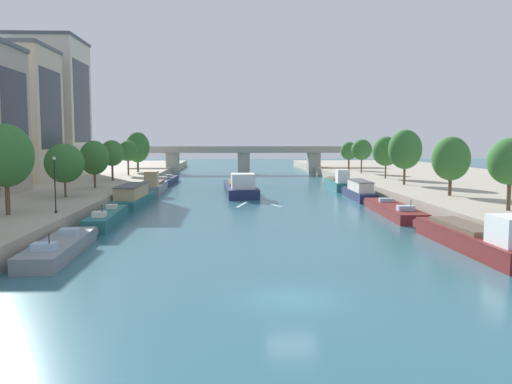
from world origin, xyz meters
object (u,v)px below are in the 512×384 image
Objects in this scene: moored_boat_right_end at (359,191)px; bridge_far at (244,156)px; tree_right_far at (405,149)px; tree_right_distant at (349,151)px; barge_midriver at (240,187)px; tree_right_by_lamp at (451,159)px; tree_left_end_of_row at (138,147)px; tree_right_nearest at (510,162)px; tree_left_midway at (94,158)px; tree_left_far at (128,151)px; lamppost_left_bank at (55,182)px; tree_left_distant at (64,163)px; tree_right_end_of_row at (362,150)px; moored_boat_right_far at (338,183)px; moored_boat_left_lone at (107,217)px; moored_boat_right_second at (475,238)px; moored_boat_right_near at (393,210)px; tree_right_midway at (386,151)px; moored_boat_left_second at (167,181)px; tree_left_second at (6,156)px; moored_boat_left_gap_after at (133,196)px; tree_left_third at (112,153)px; moored_boat_left_upstream at (155,186)px.

bridge_far is (-14.22, 54.92, 3.00)m from moored_boat_right_end.
tree_right_distant is at bearing 89.19° from tree_right_far.
barge_midriver is 2.99× the size of tree_right_by_lamp.
tree_left_end_of_row reaches higher than tree_right_nearest.
tree_right_far is at bearing 90.49° from tree_right_nearest.
tree_right_far is at bearing 91.09° from tree_right_by_lamp.
tree_left_midway is 25.06m from tree_left_far.
tree_left_midway is 24.73m from lamppost_left_bank.
tree_left_distant is 45.18m from tree_right_far.
moored_boat_right_far is at bearing -116.86° from tree_right_end_of_row.
moored_boat_right_second reaches higher than moored_boat_left_lone.
tree_right_far is (7.17, 37.41, 5.60)m from moored_boat_right_second.
tree_right_end_of_row reaches higher than tree_left_distant.
moored_boat_left_lone is 1.62× the size of tree_left_end_of_row.
moored_boat_right_near is 45.89m from tree_right_end_of_row.
moored_boat_right_far is at bearing 89.42° from moored_boat_right_end.
tree_right_end_of_row is at bearing 80.34° from moored_boat_right_near.
tree_left_end_of_row reaches higher than tree_right_midway.
moored_boat_right_second is 2.68× the size of tree_right_distant.
tree_right_distant is (23.67, 34.03, 4.60)m from barge_midriver.
moored_boat_left_second is 2.67× the size of tree_left_distant.
tree_left_second is at bearing -123.31° from tree_right_distant.
tree_right_midway is at bearing 75.14° from moored_boat_right_near.
tree_right_nearest is at bearing -53.71° from barge_midriver.
tree_right_end_of_row is at bearing 43.52° from tree_left_distant.
tree_right_by_lamp is (7.40, -26.58, 4.78)m from moored_boat_right_far.
tree_right_by_lamp is at bearing -9.84° from moored_boat_left_gap_after.
tree_left_distant is (-19.59, -18.54, 4.34)m from barge_midriver.
tree_left_second reaches higher than moored_boat_right_far.
moored_boat_left_gap_after is at bearing -136.72° from barge_midriver.
bridge_far is (21.28, 29.58, -1.92)m from tree_left_far.
tree_left_third is 1.06× the size of tree_right_distant.
tree_right_end_of_row is (42.73, 29.45, 0.51)m from tree_left_midway.
moored_boat_left_second is at bearing 148.02° from tree_right_far.
tree_right_by_lamp is at bearing -38.96° from barge_midriver.
tree_left_end_of_row is at bearing 93.14° from lamppost_left_bank.
tree_left_second is (-20.08, -32.54, 5.56)m from barge_midriver.
moored_boat_left_lone is 46.23m from tree_left_far.
moored_boat_right_end is at bearing 90.16° from moored_boat_right_second.
moored_boat_left_upstream is 52.38m from moored_boat_right_second.
tree_left_distant reaches higher than moored_boat_left_lone.
tree_left_distant reaches higher than moored_boat_left_gap_after.
tree_left_distant is at bearing -100.10° from moored_boat_left_second.
tree_left_midway is 1.00× the size of tree_left_far.
tree_right_by_lamp reaches higher than moored_boat_left_second.
moored_boat_right_far is at bearing 89.93° from moored_boat_right_second.
tree_right_by_lamp is at bearing 89.79° from tree_right_nearest.
tree_left_midway is 0.80× the size of tree_right_far.
barge_midriver is 17.50m from moored_boat_right_end.
tree_left_third is 46.36m from tree_right_end_of_row.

